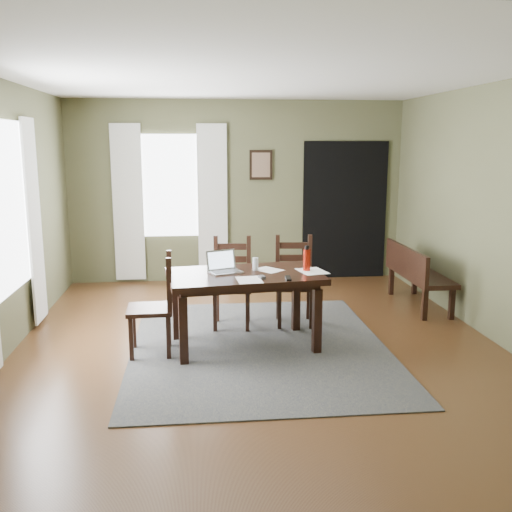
{
  "coord_description": "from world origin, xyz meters",
  "views": [
    {
      "loc": [
        -0.61,
        -5.57,
        2.08
      ],
      "look_at": [
        0.0,
        0.3,
        0.9
      ],
      "focal_mm": 40.0,
      "sensor_mm": 36.0,
      "label": 1
    }
  ],
  "objects": [
    {
      "name": "ground",
      "position": [
        0.0,
        0.0,
        -0.01
      ],
      "size": [
        5.0,
        6.0,
        0.01
      ],
      "color": "#492C16"
    },
    {
      "name": "room_shell",
      "position": [
        0.0,
        0.0,
        1.8
      ],
      "size": [
        5.02,
        6.02,
        2.71
      ],
      "color": "brown",
      "rests_on": "ground"
    },
    {
      "name": "rug",
      "position": [
        0.0,
        0.0,
        0.01
      ],
      "size": [
        2.6,
        3.2,
        0.01
      ],
      "color": "#383838",
      "rests_on": "ground"
    },
    {
      "name": "dining_table",
      "position": [
        -0.15,
        0.04,
        0.68
      ],
      "size": [
        1.63,
        1.1,
        0.77
      ],
      "rotation": [
        0.0,
        0.0,
        0.12
      ],
      "color": "black",
      "rests_on": "rug"
    },
    {
      "name": "chair_end",
      "position": [
        -1.04,
        -0.08,
        0.49
      ],
      "size": [
        0.45,
        0.45,
        1.0
      ],
      "rotation": [
        0.0,
        0.0,
        -1.54
      ],
      "color": "black",
      "rests_on": "rug"
    },
    {
      "name": "chair_back_left",
      "position": [
        -0.23,
        0.73,
        0.5
      ],
      "size": [
        0.49,
        0.49,
        1.02
      ],
      "rotation": [
        0.0,
        0.0,
        -0.11
      ],
      "color": "black",
      "rests_on": "rug"
    },
    {
      "name": "chair_back_right",
      "position": [
        0.49,
        0.75,
        0.5
      ],
      "size": [
        0.48,
        0.49,
        1.01
      ],
      "rotation": [
        0.0,
        0.0,
        -0.1
      ],
      "color": "black",
      "rests_on": "rug"
    },
    {
      "name": "bench",
      "position": [
        2.15,
        1.28,
        0.46
      ],
      "size": [
        0.44,
        1.38,
        0.78
      ],
      "rotation": [
        0.0,
        0.0,
        1.57
      ],
      "color": "black",
      "rests_on": "ground"
    },
    {
      "name": "laptop",
      "position": [
        -0.35,
        0.12,
        0.83
      ],
      "size": [
        0.39,
        0.35,
        0.22
      ],
      "rotation": [
        0.0,
        0.0,
        0.37
      ],
      "color": "#B7B7BC",
      "rests_on": "dining_table"
    },
    {
      "name": "computer_mouse",
      "position": [
        0.0,
        -0.22,
        0.79
      ],
      "size": [
        0.07,
        0.1,
        0.03
      ],
      "primitive_type": "cube",
      "rotation": [
        0.0,
        0.0,
        0.26
      ],
      "color": "#3F3F42",
      "rests_on": "dining_table"
    },
    {
      "name": "tv_remote",
      "position": [
        0.26,
        -0.26,
        0.79
      ],
      "size": [
        0.06,
        0.18,
        0.02
      ],
      "primitive_type": "cube",
      "rotation": [
        0.0,
        0.0,
        -0.07
      ],
      "color": "black",
      "rests_on": "dining_table"
    },
    {
      "name": "drinking_glass",
      "position": [
        -0.02,
        0.16,
        0.84
      ],
      "size": [
        0.08,
        0.08,
        0.13
      ],
      "primitive_type": "cylinder",
      "rotation": [
        0.0,
        0.0,
        0.38
      ],
      "color": "silver",
      "rests_on": "dining_table"
    },
    {
      "name": "water_bottle",
      "position": [
        0.5,
        0.08,
        0.9
      ],
      "size": [
        0.09,
        0.09,
        0.26
      ],
      "rotation": [
        0.0,
        0.0,
        0.13
      ],
      "color": "#B31D0D",
      "rests_on": "dining_table"
    },
    {
      "name": "paper_c",
      "position": [
        0.12,
        0.16,
        0.78
      ],
      "size": [
        0.34,
        0.35,
        0.0
      ],
      "primitive_type": "cube",
      "rotation": [
        0.0,
        0.0,
        0.71
      ],
      "color": "white",
      "rests_on": "dining_table"
    },
    {
      "name": "paper_d",
      "position": [
        0.56,
        0.05,
        0.78
      ],
      "size": [
        0.32,
        0.38,
        0.0
      ],
      "primitive_type": "cube",
      "rotation": [
        0.0,
        0.0,
        0.23
      ],
      "color": "white",
      "rests_on": "dining_table"
    },
    {
      "name": "paper_e",
      "position": [
        -0.12,
        -0.26,
        0.78
      ],
      "size": [
        0.26,
        0.32,
        0.0
      ],
      "primitive_type": "cube",
      "rotation": [
        0.0,
        0.0,
        0.08
      ],
      "color": "white",
      "rests_on": "dining_table"
    },
    {
      "name": "window_left",
      "position": [
        -2.47,
        0.2,
        1.45
      ],
      "size": [
        0.01,
        1.3,
        1.7
      ],
      "color": "white",
      "rests_on": "ground"
    },
    {
      "name": "window_back",
      "position": [
        -1.0,
        2.97,
        1.45
      ],
      "size": [
        1.0,
        0.01,
        1.5
      ],
      "color": "white",
      "rests_on": "ground"
    },
    {
      "name": "curtain_left_far",
      "position": [
        -2.44,
        1.02,
        1.2
      ],
      "size": [
        0.03,
        0.48,
        2.3
      ],
      "color": "silver",
      "rests_on": "ground"
    },
    {
      "name": "curtain_back_left",
      "position": [
        -1.62,
        2.94,
        1.2
      ],
      "size": [
        0.44,
        0.03,
        2.3
      ],
      "color": "silver",
      "rests_on": "ground"
    },
    {
      "name": "curtain_back_right",
      "position": [
        -0.38,
        2.94,
        1.2
      ],
      "size": [
        0.44,
        0.03,
        2.3
      ],
      "color": "silver",
      "rests_on": "ground"
    },
    {
      "name": "framed_picture",
      "position": [
        0.35,
        2.97,
        1.75
      ],
      "size": [
        0.34,
        0.03,
        0.44
      ],
      "color": "black",
      "rests_on": "ground"
    },
    {
      "name": "doorway_back",
      "position": [
        1.65,
        2.97,
        1.05
      ],
      "size": [
        1.3,
        0.03,
        2.1
      ],
      "color": "black",
      "rests_on": "ground"
    }
  ]
}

